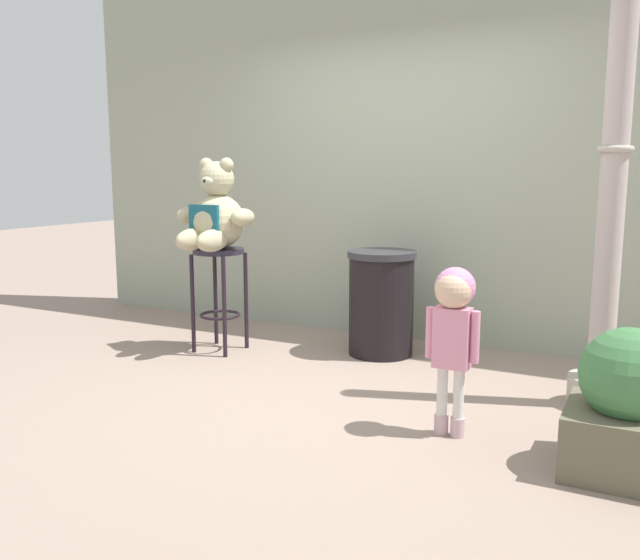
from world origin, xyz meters
TOP-DOWN VIEW (x-y plane):
  - ground_plane at (0.00, 0.00)m, footprint 24.00×24.00m
  - building_wall at (0.00, 1.80)m, footprint 6.33×0.30m
  - bar_stool_with_teddy at (-1.12, 0.64)m, footprint 0.39×0.39m
  - teddy_bear at (-1.12, 0.60)m, footprint 0.64×0.58m
  - child_walking at (0.96, -0.20)m, footprint 0.29×0.23m
  - trash_bin at (0.04, 1.10)m, footprint 0.52×0.52m
  - lamppost at (1.62, 0.63)m, footprint 0.35×0.35m
  - planter_with_shrub at (1.80, -0.28)m, footprint 0.52×0.52m

SIDE VIEW (x-z plane):
  - ground_plane at x=0.00m, z-range 0.00..0.00m
  - planter_with_shrub at x=1.80m, z-range -0.03..0.66m
  - trash_bin at x=0.04m, z-range 0.00..0.80m
  - bar_stool_with_teddy at x=-1.12m, z-range 0.17..0.97m
  - child_walking at x=0.96m, z-range 0.20..1.10m
  - lamppost at x=1.62m, z-range -0.29..2.30m
  - teddy_bear at x=-1.12m, z-range 0.71..1.39m
  - building_wall at x=0.00m, z-range 0.00..3.31m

